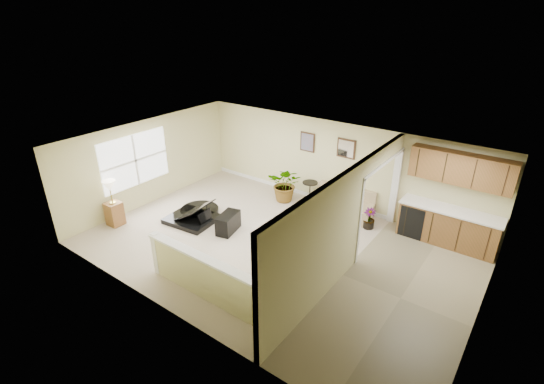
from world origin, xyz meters
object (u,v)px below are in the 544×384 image
Objects in this scene: loveseat at (344,202)px; piano_bench at (228,223)px; lamp_stand at (113,206)px; piano at (193,203)px; accent_table at (310,190)px; small_plant at (369,220)px; palm_plant at (286,184)px.

piano_bench is at bearing -135.27° from loveseat.
loveseat is 6.29m from lamp_stand.
lamp_stand is (-2.70, -1.52, 0.29)m from piano_bench.
piano is 3.45m from accent_table.
piano_bench is at bearing -2.90° from piano.
loveseat is 0.97m from small_plant.
accent_table is 2.10m from small_plant.
palm_plant is (-0.65, -0.33, 0.12)m from accent_table.
accent_table is at bearing 26.76° from palm_plant.
lamp_stand is (-5.60, -3.86, 0.30)m from small_plant.
palm_plant is (0.19, 2.39, 0.29)m from piano_bench.
accent_table is at bearing 47.66° from piano.
palm_plant is at bearing 85.52° from piano_bench.
piano is at bearing -148.02° from loveseat.
piano is 2.19× the size of piano_bench.
piano_bench is at bearing -107.09° from accent_table.
lamp_stand is (-4.70, -4.18, 0.18)m from loveseat.
lamp_stand is (-3.54, -4.24, 0.12)m from accent_table.
piano is 1.27× the size of lamp_stand.
accent_table is 0.73m from palm_plant.
small_plant is at bearing 34.61° from lamp_stand.
piano is 1.34× the size of palm_plant.
piano_bench is 3.72m from small_plant.
loveseat is at bearing 8.50° from palm_plant.
small_plant is at bearing -27.71° from loveseat.
piano is 2.09m from lamp_stand.
small_plant is at bearing -10.27° from accent_table.
accent_table is (-1.16, 0.06, 0.06)m from loveseat.
loveseat is 2.77× the size of accent_table.
small_plant is (2.71, -0.05, -0.30)m from palm_plant.
accent_table is at bearing 50.13° from lamp_stand.
accent_table is at bearing 169.73° from small_plant.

